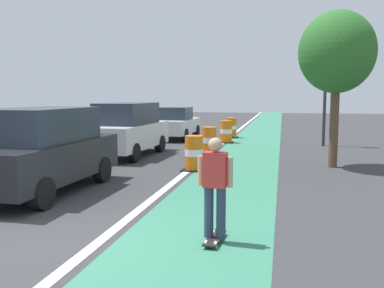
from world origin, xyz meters
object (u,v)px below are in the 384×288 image
object	(u,v)px
parked_suv_second	(128,129)
traffic_barrel_far	(231,128)
street_tree_sidewalk	(337,53)
parked_suv_nearest	(43,150)
traffic_light_corner	(326,69)
parked_sedan_third	(175,124)
traffic_barrel_back	(226,132)
skateboarder_on_lane	(215,186)
traffic_barrel_front	(194,153)
traffic_barrel_mid	(209,141)

from	to	relation	value
parked_suv_second	traffic_barrel_far	distance (m)	8.37
parked_suv_second	street_tree_sidewalk	distance (m)	7.97
parked_suv_nearest	traffic_light_corner	xyz separation A→B (m)	(7.47, 11.13, 2.47)
parked_sedan_third	traffic_barrel_back	xyz separation A→B (m)	(2.87, -1.12, -0.30)
skateboarder_on_lane	traffic_barrel_far	size ratio (longest dim) A/B	1.55
traffic_barrel_far	traffic_barrel_front	bearing A→B (deg)	-89.68
traffic_barrel_mid	street_tree_sidewalk	xyz separation A→B (m)	(4.44, -2.09, 3.14)
traffic_barrel_front	traffic_barrel_mid	world-z (taller)	same
street_tree_sidewalk	parked_sedan_third	bearing A→B (deg)	134.21
parked_sedan_third	traffic_light_corner	distance (m)	8.03
parked_suv_nearest	traffic_barrel_front	xyz separation A→B (m)	(2.92, 3.68, -0.50)
parked_sedan_third	skateboarder_on_lane	bearing A→B (deg)	-73.37
parked_suv_nearest	street_tree_sidewalk	world-z (taller)	street_tree_sidewalk
parked_suv_second	traffic_barrel_front	size ratio (longest dim) A/B	4.28
traffic_barrel_front	traffic_light_corner	size ratio (longest dim) A/B	0.21
skateboarder_on_lane	traffic_light_corner	size ratio (longest dim) A/B	0.33
skateboarder_on_lane	parked_suv_nearest	xyz separation A→B (m)	(-4.58, 2.59, 0.12)
skateboarder_on_lane	parked_suv_second	world-z (taller)	parked_suv_second
skateboarder_on_lane	traffic_barrel_front	xyz separation A→B (m)	(-1.65, 6.27, -0.38)
traffic_barrel_far	street_tree_sidewalk	size ratio (longest dim) A/B	0.22
parked_suv_second	traffic_barrel_back	xyz separation A→B (m)	(3.12, 5.25, -0.50)
parked_suv_second	street_tree_sidewalk	xyz separation A→B (m)	(7.45, -1.03, 2.63)
skateboarder_on_lane	traffic_barrel_front	size ratio (longest dim) A/B	1.55
traffic_barrel_mid	traffic_barrel_front	bearing A→B (deg)	-87.86
traffic_barrel_front	skateboarder_on_lane	bearing A→B (deg)	-75.24
traffic_barrel_mid	street_tree_sidewalk	bearing A→B (deg)	-25.18
parked_suv_nearest	parked_suv_second	bearing A→B (deg)	92.06
traffic_barrel_mid	traffic_barrel_back	distance (m)	4.19
parked_sedan_third	traffic_barrel_mid	bearing A→B (deg)	-62.58
traffic_light_corner	street_tree_sidewalk	size ratio (longest dim) A/B	1.02
parked_sedan_third	traffic_barrel_front	size ratio (longest dim) A/B	3.81
parked_suv_nearest	parked_sedan_third	distance (m)	12.61
skateboarder_on_lane	traffic_barrel_mid	distance (m)	10.06
parked_sedan_third	street_tree_sidewalk	bearing A→B (deg)	-45.79
parked_suv_nearest	skateboarder_on_lane	bearing A→B (deg)	-29.53
parked_suv_second	traffic_barrel_mid	xyz separation A→B (m)	(3.01, 1.06, -0.50)
traffic_barrel_far	street_tree_sidewalk	bearing A→B (deg)	-63.62
traffic_barrel_front	traffic_light_corner	bearing A→B (deg)	58.64
traffic_barrel_front	traffic_barrel_back	xyz separation A→B (m)	(-0.02, 7.81, 0.00)
traffic_light_corner	traffic_barrel_front	bearing A→B (deg)	-121.36
skateboarder_on_lane	traffic_barrel_far	bearing A→B (deg)	95.88
parked_suv_second	traffic_barrel_mid	bearing A→B (deg)	19.32
traffic_barrel_back	traffic_light_corner	world-z (taller)	traffic_light_corner
parked_suv_nearest	traffic_light_corner	bearing A→B (deg)	56.15
traffic_barrel_front	street_tree_sidewalk	size ratio (longest dim) A/B	0.22
skateboarder_on_lane	traffic_barrel_mid	xyz separation A→B (m)	(-1.79, 9.89, -0.38)
parked_suv_second	parked_sedan_third	xyz separation A→B (m)	(0.26, 6.36, -0.20)
skateboarder_on_lane	parked_suv_second	xyz separation A→B (m)	(-4.80, 8.83, 0.12)
parked_suv_second	traffic_light_corner	xyz separation A→B (m)	(7.69, 4.89, 2.47)
parked_suv_nearest	parked_sedan_third	world-z (taller)	parked_suv_nearest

